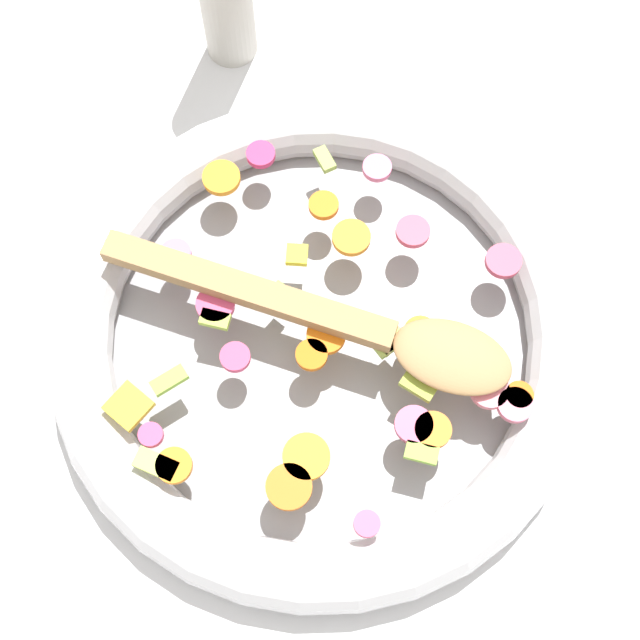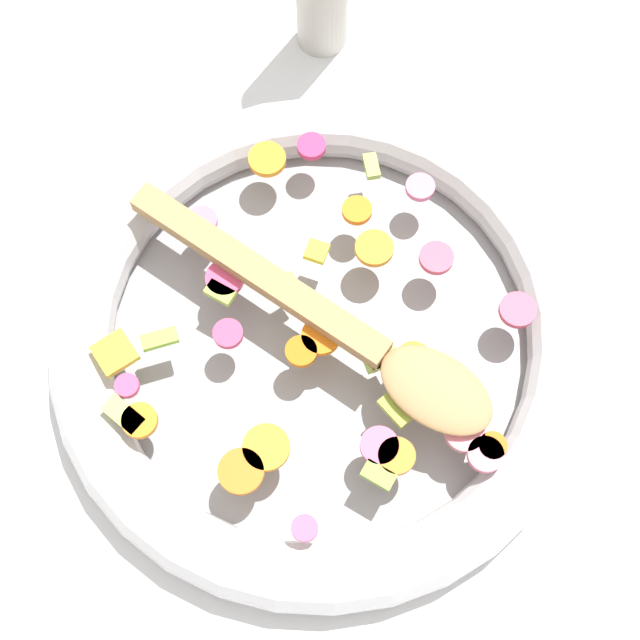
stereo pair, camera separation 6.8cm
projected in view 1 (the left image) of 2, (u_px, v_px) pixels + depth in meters
ground_plane at (320, 342)px, 0.73m from camera, size 4.00×4.00×0.00m
skillet at (320, 333)px, 0.71m from camera, size 0.43×0.43×0.05m
chopped_vegetables at (326, 339)px, 0.67m from camera, size 0.34×0.34×0.01m
wooden_spoon at (347, 323)px, 0.67m from camera, size 0.23×0.28×0.01m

